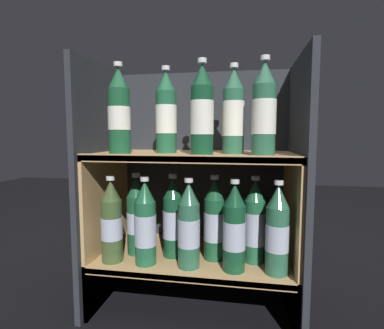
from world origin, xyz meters
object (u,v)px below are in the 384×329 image
Objects in this scene: bottle_lower_front_3 at (234,230)px; bottle_lower_front_4 at (277,232)px; bottle_upper_front_0 at (119,113)px; bottle_lower_back_0 at (137,217)px; bottle_upper_back_1 at (233,114)px; bottle_lower_front_1 at (145,225)px; bottle_lower_back_2 at (214,221)px; bottle_upper_front_1 at (202,112)px; bottle_upper_front_2 at (264,111)px; bottle_lower_front_0 at (112,223)px; bottle_upper_back_0 at (166,114)px; bottle_lower_back_3 at (255,224)px; bottle_lower_front_2 at (190,227)px; bottle_lower_back_1 at (173,219)px.

bottle_lower_front_4 is (0.13, 0.00, 0.00)m from bottle_lower_front_3.
bottle_upper_front_0 reaches higher than bottle_lower_back_0.
bottle_lower_front_1 is at bearing -164.09° from bottle_upper_back_1.
bottle_lower_back_2 is (0.28, 0.00, -0.00)m from bottle_lower_back_0.
bottle_upper_front_0 is 0.62m from bottle_lower_front_4.
bottle_upper_front_1 reaches higher than bottle_lower_back_0.
bottle_lower_front_1 is (-0.19, 0.00, -0.37)m from bottle_upper_front_1.
bottle_upper_back_1 is at bearing 139.25° from bottle_upper_front_2.
bottle_upper_back_1 is 0.47m from bottle_lower_front_1.
bottle_upper_back_1 is at bearing 11.34° from bottle_lower_front_0.
bottle_upper_front_2 is at bearing -27.55° from bottle_lower_back_2.
bottle_lower_front_0 is (-0.40, -0.08, -0.36)m from bottle_upper_back_1.
bottle_upper_back_0 is at bearing 161.44° from bottle_lower_front_3.
bottle_upper_front_2 reaches higher than bottle_lower_front_0.
bottle_lower_back_3 is at bearing 0.00° from bottle_upper_back_1.
bottle_upper_back_1 is (-0.09, 0.08, -0.00)m from bottle_upper_front_2.
bottle_lower_front_2 is 1.00× the size of bottle_lower_back_3.
bottle_lower_back_2 is (0.22, 0.08, 0.00)m from bottle_lower_front_1.
bottle_upper_back_0 is 0.39m from bottle_lower_front_2.
bottle_lower_front_4 is at bearing -12.23° from bottle_upper_back_0.
bottle_lower_back_0 is (0.06, 0.08, 0.00)m from bottle_lower_front_0.
bottle_upper_back_0 is (-0.32, 0.08, 0.00)m from bottle_upper_front_2.
bottle_lower_back_0 is at bearing 73.86° from bottle_upper_front_0.
bottle_upper_front_2 is at bearing -14.99° from bottle_lower_back_1.
bottle_upper_front_0 is at bearing -180.00° from bottle_lower_front_4.
bottle_lower_back_2 is at bearing 131.53° from bottle_lower_front_3.
bottle_lower_front_1 is at bearing -160.03° from bottle_lower_back_2.
bottle_lower_back_0 is (-0.25, 0.08, -0.36)m from bottle_upper_front_1.
bottle_upper_back_0 is (-0.14, 0.08, 0.00)m from bottle_upper_front_1.
bottle_lower_front_3 is 1.00× the size of bottle_lower_front_4.
bottle_lower_front_2 and bottle_lower_back_3 have the same top height.
bottle_lower_front_2 is 0.11m from bottle_lower_back_1.
bottle_lower_front_4 is 1.00× the size of bottle_lower_back_0.
bottle_lower_front_1 is (-0.37, -0.00, -0.37)m from bottle_upper_front_2.
bottle_upper_front_0 reaches higher than bottle_lower_front_1.
bottle_lower_front_4 is (0.27, 0.00, 0.00)m from bottle_lower_front_2.
bottle_lower_front_1 is at bearing -123.39° from bottle_upper_back_0.
bottle_upper_back_1 is at bearing 0.00° from bottle_lower_back_0.
bottle_upper_back_0 is 1.00× the size of bottle_lower_back_1.
bottle_upper_front_1 reaches higher than bottle_lower_front_4.
bottle_upper_front_2 is at bearing 0.00° from bottle_lower_front_1.
bottle_lower_back_2 is (0.34, 0.08, -0.00)m from bottle_lower_front_0.
bottle_upper_front_2 and bottle_upper_back_0 have the same top height.
bottle_upper_front_2 reaches higher than bottle_lower_back_1.
bottle_upper_front_2 is 0.43m from bottle_lower_front_2.
bottle_lower_back_1 is at bearing 144.75° from bottle_upper_front_1.
bottle_upper_back_1 reaches higher than bottle_lower_back_3.
bottle_lower_front_0 is 1.00× the size of bottle_lower_back_2.
bottle_lower_front_0 is (-0.31, 0.00, -0.36)m from bottle_upper_front_1.
bottle_lower_front_1 is 1.00× the size of bottle_lower_front_4.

